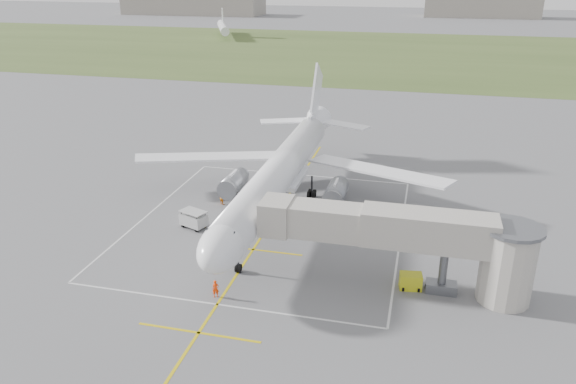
% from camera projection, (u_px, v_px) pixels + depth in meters
% --- Properties ---
extents(ground, '(700.00, 700.00, 0.00)m').
position_uv_depth(ground, '(279.00, 210.00, 64.50)').
color(ground, '#5E5F61').
rests_on(ground, ground).
extents(grass_strip, '(700.00, 120.00, 0.02)m').
position_uv_depth(grass_strip, '(382.00, 53.00, 181.47)').
color(grass_strip, '#3E4F22').
rests_on(grass_strip, ground).
extents(apron_markings, '(28.20, 60.00, 0.01)m').
position_uv_depth(apron_markings, '(265.00, 231.00, 59.26)').
color(apron_markings, gold).
rests_on(apron_markings, ground).
extents(airliner, '(38.93, 46.75, 13.52)m').
position_uv_depth(airliner, '(280.00, 172.00, 63.53)').
color(airliner, white).
rests_on(airliner, ground).
extents(jet_bridge, '(23.40, 5.00, 7.20)m').
position_uv_depth(jet_bridge, '(418.00, 240.00, 47.05)').
color(jet_bridge, '#A7A197').
rests_on(jet_bridge, ground).
extents(gpu_unit, '(2.05, 1.57, 1.42)m').
position_uv_depth(gpu_unit, '(411.00, 281.00, 48.56)').
color(gpu_unit, gold).
rests_on(gpu_unit, ground).
extents(baggage_cart, '(3.19, 2.56, 1.93)m').
position_uv_depth(baggage_cart, '(194.00, 219.00, 59.80)').
color(baggage_cart, '#AFAFAF').
rests_on(baggage_cart, ground).
extents(ramp_worker_nose, '(0.66, 0.56, 1.55)m').
position_uv_depth(ramp_worker_nose, '(216.00, 289.00, 47.28)').
color(ramp_worker_nose, '#FF3C08').
rests_on(ramp_worker_nose, ground).
extents(ramp_worker_wing, '(0.94, 0.86, 1.57)m').
position_uv_depth(ramp_worker_wing, '(222.00, 198.00, 65.87)').
color(ramp_worker_wing, orange).
rests_on(ramp_worker_wing, ground).
extents(distant_hangars, '(345.00, 49.00, 12.00)m').
position_uv_depth(distant_hangars, '(375.00, 7.00, 304.81)').
color(distant_hangars, gray).
rests_on(distant_hangars, ground).
extents(distant_aircraft, '(191.93, 42.25, 8.85)m').
position_uv_depth(distant_aircraft, '(445.00, 31.00, 209.92)').
color(distant_aircraft, white).
rests_on(distant_aircraft, ground).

